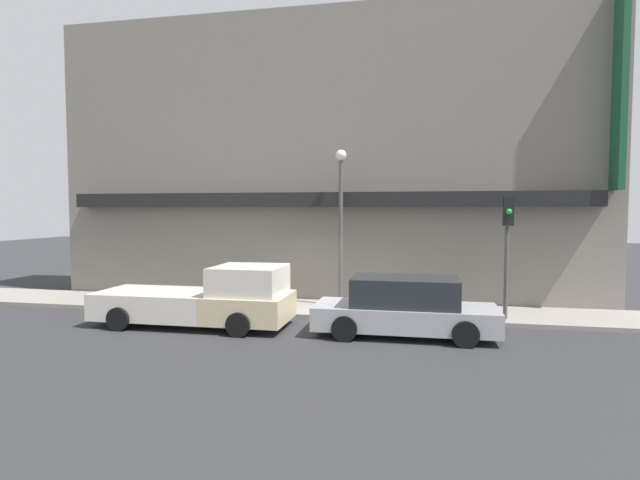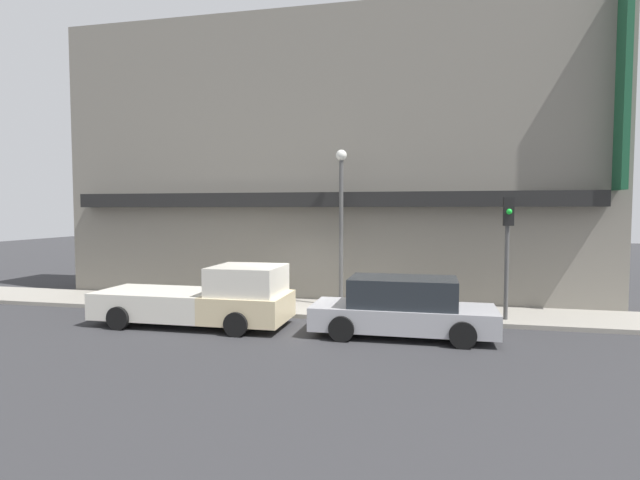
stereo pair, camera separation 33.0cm
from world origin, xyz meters
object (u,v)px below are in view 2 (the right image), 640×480
object	(u,v)px
parked_car	(403,308)
fire_hydrant	(247,298)
pickup_truck	(206,299)
traffic_light	(508,236)
street_lamp	(341,208)

from	to	relation	value
parked_car	fire_hydrant	bearing A→B (deg)	159.42
pickup_truck	traffic_light	world-z (taller)	traffic_light
traffic_light	parked_car	bearing A→B (deg)	-145.11
parked_car	street_lamp	bearing A→B (deg)	124.92
pickup_truck	traffic_light	bearing A→B (deg)	15.13
pickup_truck	parked_car	size ratio (longest dim) A/B	1.18
fire_hydrant	traffic_light	size ratio (longest dim) A/B	0.21
pickup_truck	traffic_light	xyz separation A→B (m)	(8.37, 1.97, 1.80)
fire_hydrant	street_lamp	bearing A→B (deg)	24.11
pickup_truck	street_lamp	size ratio (longest dim) A/B	1.08
pickup_truck	parked_car	xyz separation A→B (m)	(5.54, 0.00, -0.02)
parked_car	fire_hydrant	xyz separation A→B (m)	(-5.00, 1.87, -0.25)
pickup_truck	traffic_light	distance (m)	8.78
pickup_truck	fire_hydrant	distance (m)	1.96
pickup_truck	street_lamp	xyz separation A→B (m)	(3.35, 3.13, 2.61)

